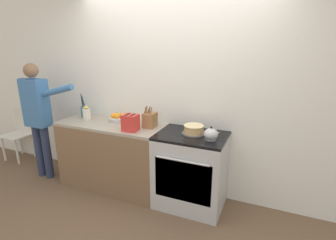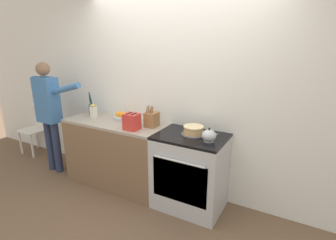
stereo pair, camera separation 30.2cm
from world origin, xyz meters
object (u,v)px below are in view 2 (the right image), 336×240
fruit_bowl (123,116)px  person_baker (49,109)px  stove_range (190,172)px  tea_kettle (209,136)px  milk_carton (93,111)px  knife_block (152,119)px  dining_chair (37,126)px  utensil_crock (92,109)px  toaster (132,122)px  layer_cake (193,131)px

fruit_bowl → person_baker: size_ratio=0.15×
stove_range → tea_kettle: tea_kettle is taller
fruit_bowl → person_baker: bearing=-164.1°
milk_carton → knife_block: bearing=2.6°
person_baker → stove_range: bearing=-3.7°
fruit_bowl → dining_chair: size_ratio=0.30×
knife_block → milk_carton: size_ratio=1.38×
utensil_crock → dining_chair: 1.55m
tea_kettle → toaster: bearing=-175.2°
layer_cake → milk_carton: bearing=-179.1°
stove_range → fruit_bowl: size_ratio=3.61×
fruit_bowl → toaster: toaster is taller
milk_carton → toaster: bearing=-12.1°
fruit_bowl → milk_carton: 0.44m
milk_carton → dining_chair: size_ratio=0.23×
layer_cake → toaster: bearing=-165.1°
knife_block → dining_chair: knife_block is taller
utensil_crock → fruit_bowl: size_ratio=1.30×
layer_cake → utensil_crock: utensil_crock is taller
stove_range → dining_chair: bearing=176.6°
milk_carton → fruit_bowl: bearing=15.5°
utensil_crock → milk_carton: (0.13, -0.10, 0.01)m
stove_range → dining_chair: size_ratio=1.09×
fruit_bowl → toaster: (0.37, -0.28, 0.06)m
tea_kettle → person_baker: person_baker is taller
tea_kettle → fruit_bowl: tea_kettle is taller
milk_carton → dining_chair: bearing=174.1°
fruit_bowl → toaster: size_ratio=1.26×
layer_cake → dining_chair: bearing=177.4°
tea_kettle → utensil_crock: utensil_crock is taller
toaster → dining_chair: bearing=172.0°
knife_block → milk_carton: bearing=-177.4°
layer_cake → fruit_bowl: size_ratio=1.12×
layer_cake → tea_kettle: 0.26m
utensil_crock → milk_carton: utensil_crock is taller
knife_block → milk_carton: (-0.94, -0.04, -0.00)m
fruit_bowl → stove_range: bearing=-7.3°
utensil_crock → toaster: utensil_crock is taller
stove_range → knife_block: 0.79m
milk_carton → person_baker: bearing=-163.9°
stove_range → person_baker: size_ratio=0.55×
layer_cake → utensil_crock: size_ratio=0.86×
tea_kettle → person_baker: bearing=-177.4°
knife_block → milk_carton: 0.94m
tea_kettle → fruit_bowl: (-1.32, 0.20, -0.02)m
milk_carton → utensil_crock: bearing=142.2°
stove_range → milk_carton: size_ratio=4.69×
tea_kettle → dining_chair: 3.37m
knife_block → fruit_bowl: bearing=171.8°
utensil_crock → toaster: bearing=-16.2°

